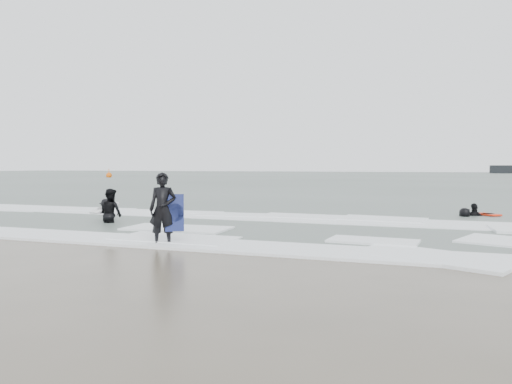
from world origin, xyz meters
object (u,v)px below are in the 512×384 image
(surfer_centre, at_px, (163,246))
(surfer_breaker, at_px, (106,216))
(buoy, at_px, (109,175))
(surfer_right_near, at_px, (475,217))
(surfer_wading, at_px, (111,224))
(surfer_right_far, at_px, (465,218))

(surfer_centre, relative_size, surfer_breaker, 1.23)
(surfer_centre, relative_size, buoy, 1.16)
(buoy, bearing_deg, surfer_right_near, -41.94)
(surfer_wading, relative_size, surfer_right_near, 1.06)
(surfer_right_near, bearing_deg, surfer_right_far, 26.53)
(surfer_wading, distance_m, buoy, 72.33)
(surfer_right_far, bearing_deg, surfer_wading, -11.11)
(buoy, bearing_deg, surfer_centre, -51.72)
(surfer_centre, xyz_separation_m, buoy, (-48.16, 61.03, 0.42))
(surfer_wading, bearing_deg, surfer_centre, 155.79)
(surfer_right_near, relative_size, buoy, 1.04)
(surfer_wading, bearing_deg, surfer_breaker, -34.31)
(surfer_centre, bearing_deg, surfer_right_near, 35.43)
(surfer_wading, relative_size, surfer_right_far, 1.17)
(surfer_wading, xyz_separation_m, surfer_right_far, (11.80, 6.67, 0.00))
(surfer_breaker, relative_size, buoy, 0.94)
(surfer_breaker, bearing_deg, surfer_wading, -78.59)
(surfer_breaker, distance_m, surfer_right_near, 14.98)
(surfer_centre, distance_m, surfer_breaker, 8.63)
(surfer_right_far, bearing_deg, surfer_right_near, -170.29)
(surfer_breaker, relative_size, surfer_right_far, 1.00)
(buoy, bearing_deg, surfer_right_far, -42.39)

